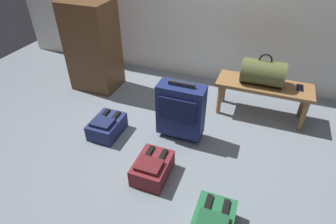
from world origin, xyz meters
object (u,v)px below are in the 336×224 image
at_px(side_cabinet, 93,46).
at_px(backpack_navy, 107,126).
at_px(cell_phone, 300,88).
at_px(duffel_bag_olive, 263,72).
at_px(backpack_maroon, 152,168).
at_px(bench, 264,89).
at_px(suitcase_upright_navy, 181,110).
at_px(backpack_green, 213,223).

bearing_deg(side_cabinet, backpack_navy, -53.34).
bearing_deg(cell_phone, duffel_bag_olive, -174.15).
height_order(backpack_maroon, side_cabinet, side_cabinet).
bearing_deg(cell_phone, bench, -173.42).
bearing_deg(side_cabinet, cell_phone, 2.45).
height_order(duffel_bag_olive, suitcase_upright_navy, duffel_bag_olive).
relative_size(suitcase_upright_navy, backpack_maroon, 1.66).
bearing_deg(backpack_green, side_cabinet, 141.04).
xyz_separation_m(backpack_navy, side_cabinet, (-0.62, 0.84, 0.46)).
relative_size(duffel_bag_olive, suitcase_upright_navy, 0.70).
distance_m(duffel_bag_olive, backpack_green, 1.67).
bearing_deg(backpack_green, duffel_bag_olive, 85.66).
height_order(backpack_maroon, backpack_navy, same).
relative_size(bench, cell_phone, 6.94).
height_order(cell_phone, backpack_navy, cell_phone).
bearing_deg(cell_phone, side_cabinet, -177.55).
relative_size(suitcase_upright_navy, side_cabinet, 0.57).
xyz_separation_m(duffel_bag_olive, suitcase_upright_navy, (-0.68, -0.67, -0.21)).
bearing_deg(backpack_maroon, backpack_green, -28.69).
bearing_deg(suitcase_upright_navy, duffel_bag_olive, 44.66).
distance_m(backpack_maroon, backpack_navy, 0.76).
xyz_separation_m(bench, backpack_green, (-0.17, -1.60, -0.24)).
height_order(cell_phone, backpack_green, cell_phone).
xyz_separation_m(duffel_bag_olive, backpack_maroon, (-0.73, -1.27, -0.44)).
height_order(backpack_maroon, backpack_green, same).
bearing_deg(duffel_bag_olive, cell_phone, 5.85).
relative_size(bench, backpack_maroon, 2.63).
distance_m(suitcase_upright_navy, side_cabinet, 1.49).
bearing_deg(duffel_bag_olive, side_cabinet, -178.21).
bearing_deg(suitcase_upright_navy, backpack_maroon, -95.27).
xyz_separation_m(bench, backpack_maroon, (-0.78, -1.27, -0.24)).
xyz_separation_m(suitcase_upright_navy, backpack_green, (0.56, -0.93, -0.23)).
relative_size(backpack_maroon, side_cabinet, 0.35).
relative_size(duffel_bag_olive, backpack_maroon, 1.16).
bearing_deg(duffel_bag_olive, backpack_green, -94.34).
distance_m(backpack_navy, backpack_green, 1.46).
distance_m(bench, cell_phone, 0.36).
xyz_separation_m(cell_phone, side_cabinet, (-2.42, -0.10, 0.15)).
height_order(bench, suitcase_upright_navy, suitcase_upright_navy).
bearing_deg(backpack_navy, backpack_green, -28.72).
bearing_deg(side_cabinet, suitcase_upright_navy, -24.28).
relative_size(suitcase_upright_navy, backpack_navy, 1.66).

